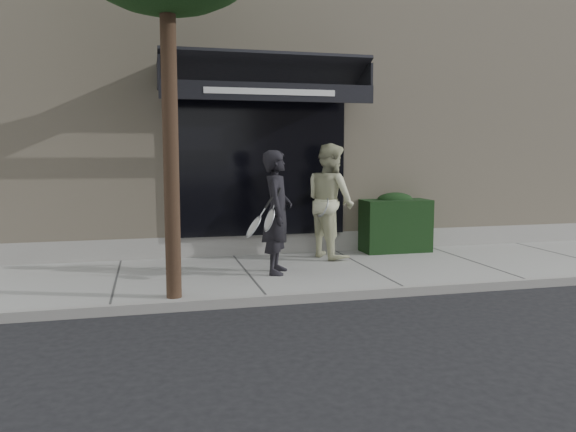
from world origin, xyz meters
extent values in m
plane|color=black|center=(0.00, 0.00, 0.00)|extent=(80.00, 80.00, 0.00)
cube|color=gray|center=(0.00, 0.00, 0.06)|extent=(20.00, 3.00, 0.12)
cube|color=gray|center=(0.00, -1.55, 0.07)|extent=(20.00, 0.10, 0.14)
cube|color=#C2B194|center=(0.00, 5.00, 2.75)|extent=(14.00, 7.00, 5.50)
cube|color=gray|center=(0.00, 1.70, 0.25)|extent=(14.02, 0.42, 0.50)
cube|color=black|center=(-1.50, 1.55, 1.80)|extent=(3.20, 0.30, 2.60)
cube|color=gray|center=(-3.10, 1.70, 1.80)|extent=(0.08, 0.40, 2.60)
cube|color=gray|center=(0.10, 1.70, 1.80)|extent=(0.08, 0.40, 2.60)
cube|color=gray|center=(-1.50, 1.70, 3.14)|extent=(3.36, 0.40, 0.12)
cube|color=black|center=(-1.50, 1.00, 3.40)|extent=(3.60, 1.03, 0.55)
cube|color=black|center=(-1.50, 0.50, 3.01)|extent=(3.60, 0.05, 0.30)
cube|color=white|center=(-1.50, 0.47, 3.01)|extent=(2.20, 0.01, 0.10)
cube|color=black|center=(-3.28, 1.00, 3.32)|extent=(0.04, 1.00, 0.45)
cube|color=black|center=(0.28, 1.00, 3.32)|extent=(0.04, 1.00, 0.45)
cube|color=black|center=(1.10, 1.25, 0.62)|extent=(1.30, 0.70, 1.00)
ellipsoid|color=black|center=(1.10, 1.25, 1.12)|extent=(0.71, 0.38, 0.27)
cylinder|color=black|center=(-3.20, -1.30, 2.40)|extent=(0.20, 0.20, 4.80)
imported|color=black|center=(-1.55, -0.17, 1.09)|extent=(0.67, 0.82, 1.93)
torus|color=silver|center=(-1.72, -0.40, 1.00)|extent=(0.16, 0.32, 0.29)
cylinder|color=silver|center=(-1.72, -0.40, 1.00)|extent=(0.13, 0.28, 0.25)
cylinder|color=silver|center=(-1.72, -0.40, 1.00)|extent=(0.18, 0.04, 0.08)
cylinder|color=black|center=(-1.72, -0.40, 1.00)|extent=(0.20, 0.06, 0.10)
torus|color=silver|center=(-2.00, -0.59, 0.93)|extent=(0.21, 0.32, 0.27)
cylinder|color=silver|center=(-2.00, -0.59, 0.93)|extent=(0.17, 0.28, 0.23)
cylinder|color=silver|center=(-2.00, -0.59, 0.93)|extent=(0.16, 0.03, 0.12)
cylinder|color=black|center=(-2.00, -0.59, 0.93)|extent=(0.19, 0.05, 0.14)
imported|color=beige|center=(-0.31, 0.95, 1.15)|extent=(1.02, 1.17, 2.06)
torus|color=silver|center=(-0.51, 0.72, 1.06)|extent=(0.18, 0.32, 0.29)
cylinder|color=silver|center=(-0.51, 0.72, 1.06)|extent=(0.14, 0.28, 0.25)
cylinder|color=silver|center=(-0.51, 0.72, 1.06)|extent=(0.18, 0.04, 0.09)
cylinder|color=black|center=(-0.51, 0.72, 1.06)|extent=(0.20, 0.06, 0.11)
camera|label=1|loc=(-3.49, -8.67, 2.01)|focal=35.00mm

